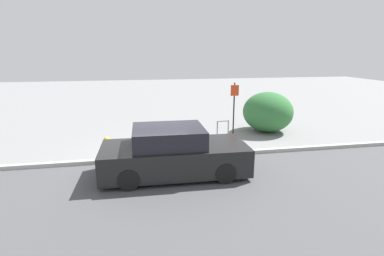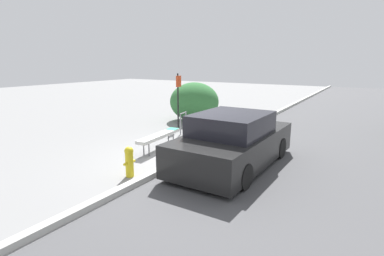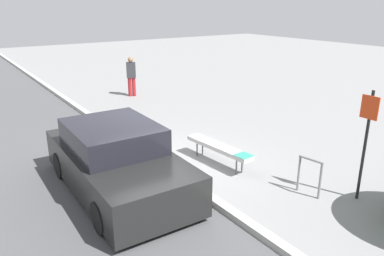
# 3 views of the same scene
# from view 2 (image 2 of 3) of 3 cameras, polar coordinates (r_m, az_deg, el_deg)

# --- Properties ---
(ground_plane) EXTENTS (60.00, 60.00, 0.00)m
(ground_plane) POSITION_cam_2_polar(r_m,az_deg,el_deg) (8.61, -1.58, -6.27)
(ground_plane) COLOR gray
(curb) EXTENTS (60.00, 0.20, 0.13)m
(curb) POSITION_cam_2_polar(r_m,az_deg,el_deg) (8.59, -1.58, -5.86)
(curb) COLOR #A8A8A3
(curb) RESTS_ON ground_plane
(bench) EXTENTS (2.09, 0.52, 0.51)m
(bench) POSITION_cam_2_polar(r_m,az_deg,el_deg) (9.64, -6.23, -1.50)
(bench) COLOR #515156
(bench) RESTS_ON ground_plane
(bike_rack) EXTENTS (0.55, 0.13, 0.83)m
(bike_rack) POSITION_cam_2_polar(r_m,az_deg,el_deg) (11.80, -1.68, 1.44)
(bike_rack) COLOR gray
(bike_rack) RESTS_ON ground_plane
(sign_post) EXTENTS (0.36, 0.08, 2.30)m
(sign_post) POSITION_cam_2_polar(r_m,az_deg,el_deg) (12.62, -2.65, 6.22)
(sign_post) COLOR black
(sign_post) RESTS_ON ground_plane
(fire_hydrant) EXTENTS (0.36, 0.22, 0.77)m
(fire_hydrant) POSITION_cam_2_polar(r_m,az_deg,el_deg) (7.51, -11.85, -6.11)
(fire_hydrant) COLOR gold
(fire_hydrant) RESTS_ON ground_plane
(shrub_hedge) EXTENTS (2.24, 2.33, 1.82)m
(shrub_hedge) POSITION_cam_2_polar(r_m,az_deg,el_deg) (14.23, 0.44, 5.04)
(shrub_hedge) COLOR #337038
(shrub_hedge) RESTS_ON ground_plane
(parked_car_near) EXTENTS (4.31, 2.00, 1.46)m
(parked_car_near) POSITION_cam_2_polar(r_m,az_deg,el_deg) (8.11, 7.86, -2.67)
(parked_car_near) COLOR black
(parked_car_near) RESTS_ON ground_plane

